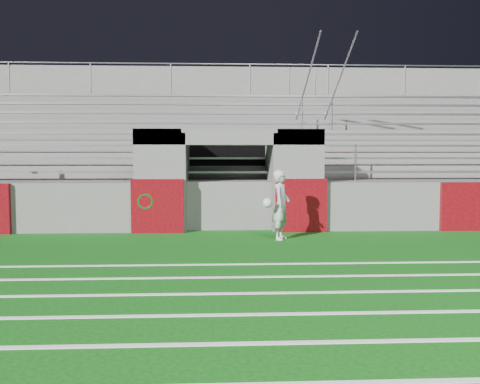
{
  "coord_description": "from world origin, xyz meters",
  "views": [
    {
      "loc": [
        -0.41,
        -10.38,
        1.95
      ],
      "look_at": [
        0.2,
        1.8,
        1.1
      ],
      "focal_mm": 40.0,
      "sensor_mm": 36.0,
      "label": 1
    }
  ],
  "objects": [
    {
      "name": "goalkeeper_with_ball",
      "position": [
        1.14,
        1.78,
        0.8
      ],
      "size": [
        0.73,
        0.76,
        1.6
      ],
      "color": "#B1B5BB",
      "rests_on": "ground"
    },
    {
      "name": "hose_coil",
      "position": [
        -2.09,
        2.93,
        0.78
      ],
      "size": [
        0.55,
        0.14,
        0.55
      ],
      "color": "#0C3C19",
      "rests_on": "ground"
    },
    {
      "name": "field_markings",
      "position": [
        0.0,
        -5.0,
        0.01
      ],
      "size": [
        28.0,
        8.09,
        0.01
      ],
      "color": "white",
      "rests_on": "ground"
    },
    {
      "name": "ground",
      "position": [
        0.0,
        0.0,
        0.0
      ],
      "size": [
        90.0,
        90.0,
        0.0
      ],
      "primitive_type": "plane",
      "color": "#0C4A0E",
      "rests_on": "ground"
    },
    {
      "name": "stadium_structure",
      "position": [
        0.0,
        7.97,
        1.49
      ],
      "size": [
        26.0,
        8.48,
        5.42
      ],
      "color": "#5B5856",
      "rests_on": "ground"
    }
  ]
}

